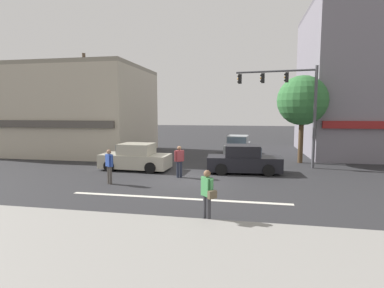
% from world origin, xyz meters
% --- Properties ---
extents(ground_plane, '(120.00, 120.00, 0.00)m').
position_xyz_m(ground_plane, '(0.00, 0.00, 0.00)').
color(ground_plane, '#2B2B2D').
extents(lane_marking_stripe, '(9.00, 0.24, 0.01)m').
position_xyz_m(lane_marking_stripe, '(0.00, -3.50, 0.00)').
color(lane_marking_stripe, silver).
rests_on(lane_marking_stripe, ground).
extents(sidewalk_curb, '(40.00, 5.00, 0.16)m').
position_xyz_m(sidewalk_curb, '(0.00, -8.50, 0.08)').
color(sidewalk_curb, gray).
rests_on(sidewalk_curb, ground).
extents(building_left_block, '(13.31, 8.90, 7.11)m').
position_xyz_m(building_left_block, '(-12.45, 8.40, 3.55)').
color(building_left_block, '#B7AD99').
rests_on(building_left_block, ground).
extents(street_tree, '(3.31, 3.31, 5.86)m').
position_xyz_m(street_tree, '(6.27, 6.24, 4.18)').
color(street_tree, '#4C3823').
rests_on(street_tree, ground).
extents(utility_pole_near_left, '(1.40, 0.22, 7.40)m').
position_xyz_m(utility_pole_near_left, '(-8.32, 4.22, 3.85)').
color(utility_pole_near_left, brown).
rests_on(utility_pole_near_left, ground).
extents(utility_pole_far_right, '(1.40, 0.22, 8.65)m').
position_xyz_m(utility_pole_far_right, '(8.83, 8.68, 4.47)').
color(utility_pole_far_right, brown).
rests_on(utility_pole_far_right, ground).
extents(traffic_light_mast, '(4.86, 0.78, 6.20)m').
position_xyz_m(traffic_light_mast, '(5.40, 4.48, 4.30)').
color(traffic_light_mast, '#47474C').
rests_on(traffic_light_mast, ground).
extents(sedan_waiting_far, '(4.22, 2.11, 1.58)m').
position_xyz_m(sedan_waiting_far, '(2.53, 2.15, 0.71)').
color(sedan_waiting_far, black).
rests_on(sedan_waiting_far, ground).
extents(sedan_crossing_leftbound, '(4.18, 2.03, 1.58)m').
position_xyz_m(sedan_crossing_leftbound, '(-3.81, 1.82, 0.71)').
color(sedan_crossing_leftbound, '#B7B29E').
rests_on(sedan_crossing_leftbound, ground).
extents(sedan_crossing_center, '(2.09, 4.20, 1.58)m').
position_xyz_m(sedan_crossing_center, '(1.96, 8.87, 0.71)').
color(sedan_crossing_center, '#999EA3').
rests_on(sedan_crossing_center, ground).
extents(pedestrian_foreground_with_bag, '(0.55, 0.61, 1.67)m').
position_xyz_m(pedestrian_foreground_with_bag, '(1.55, -5.89, 0.95)').
color(pedestrian_foreground_with_bag, '#333338').
rests_on(pedestrian_foreground_with_bag, ground).
extents(pedestrian_mid_crossing, '(0.45, 0.41, 1.67)m').
position_xyz_m(pedestrian_mid_crossing, '(-0.78, 0.27, 0.95)').
color(pedestrian_mid_crossing, '#232838').
rests_on(pedestrian_mid_crossing, ground).
extents(pedestrian_far_side, '(0.48, 0.39, 1.67)m').
position_xyz_m(pedestrian_far_side, '(-3.73, -1.77, 0.95)').
color(pedestrian_far_side, '#4C4742').
rests_on(pedestrian_far_side, ground).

